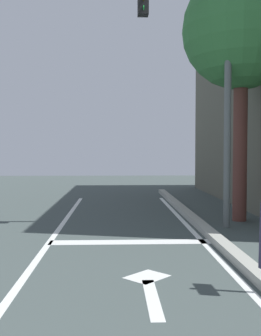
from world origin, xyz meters
TOP-DOWN VIEW (x-y plane):
  - lane_line_center at (0.21, 6.00)m, footprint 0.12×20.00m
  - lane_line_curbside at (3.19, 6.00)m, footprint 0.12×20.00m
  - stop_bar at (1.78, 8.59)m, footprint 3.13×0.40m
  - lane_arrow_stem at (1.93, 5.53)m, footprint 0.16×1.40m
  - lane_arrow_head at (1.93, 6.38)m, footprint 0.71×0.71m
  - traffic_signal_mast at (3.30, 10.09)m, footprint 3.98×0.34m
  - roadside_tree at (4.63, 10.95)m, footprint 2.95×2.95m

SIDE VIEW (x-z plane):
  - lane_line_center at x=0.21m, z-range 0.00..0.01m
  - lane_line_curbside at x=3.19m, z-range 0.00..0.01m
  - stop_bar at x=1.78m, z-range 0.00..0.01m
  - lane_arrow_stem at x=1.93m, z-range 0.00..0.01m
  - lane_arrow_head at x=1.93m, z-range 0.00..0.01m
  - traffic_signal_mast at x=3.30m, z-range 0.93..6.91m
  - roadside_tree at x=4.63m, z-range 1.60..7.87m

